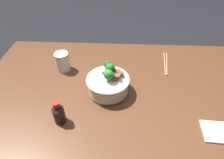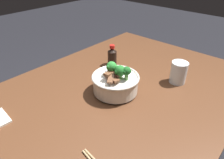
# 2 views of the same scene
# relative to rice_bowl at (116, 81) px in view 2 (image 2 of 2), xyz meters

# --- Properties ---
(dining_table) EXTENTS (1.49, 0.95, 0.79)m
(dining_table) POSITION_rel_rice_bowl_xyz_m (0.05, -0.01, -0.15)
(dining_table) COLOR #56331E
(dining_table) RESTS_ON ground
(rice_bowl) EXTENTS (0.21, 0.21, 0.15)m
(rice_bowl) POSITION_rel_rice_bowl_xyz_m (0.00, 0.00, 0.00)
(rice_bowl) COLOR silver
(rice_bowl) RESTS_ON dining_table
(drinking_glass) EXTENTS (0.08, 0.08, 0.11)m
(drinking_glass) POSITION_rel_rice_bowl_xyz_m (-0.27, 0.17, -0.02)
(drinking_glass) COLOR white
(drinking_glass) RESTS_ON dining_table
(soy_sauce_bottle) EXTENTS (0.05, 0.05, 0.12)m
(soy_sauce_bottle) POSITION_rel_rice_bowl_xyz_m (-0.20, -0.20, -0.01)
(soy_sauce_bottle) COLOR black
(soy_sauce_bottle) RESTS_ON dining_table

